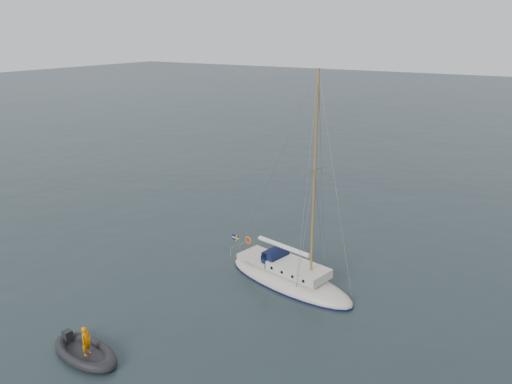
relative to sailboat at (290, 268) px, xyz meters
The scene contains 4 objects.
ground 1.70m from the sailboat, 57.65° to the right, with size 300.00×300.00×0.00m, color black.
sailboat is the anchor object (origin of this frame).
dinghy 2.76m from the sailboat, 157.42° to the left, with size 2.57×1.16×0.37m.
rib 11.45m from the sailboat, 113.37° to the right, with size 3.84×1.74×1.55m.
Camera 1 is at (10.77, -21.16, 13.61)m, focal length 35.00 mm.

